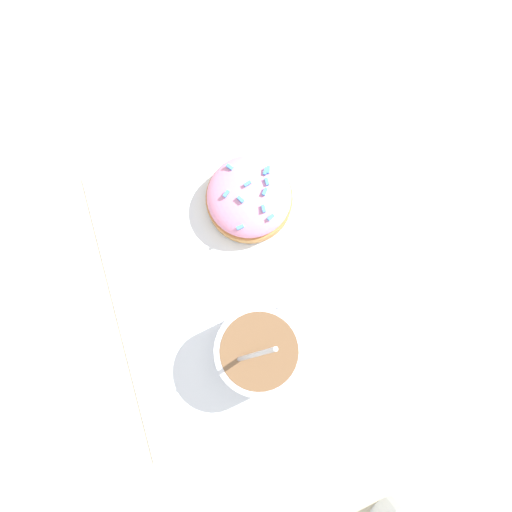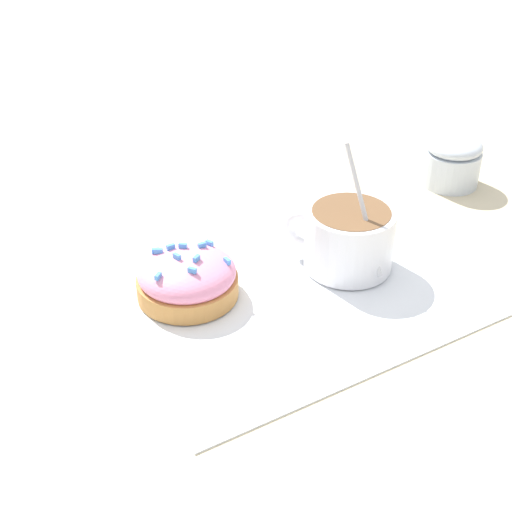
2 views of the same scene
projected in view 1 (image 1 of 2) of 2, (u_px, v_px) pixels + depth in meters
The scene contains 4 objects.
ground_plane at pixel (261, 274), 0.50m from camera, with size 3.00×3.00×0.00m, color #C6B793.
paper_napkin at pixel (261, 273), 0.49m from camera, with size 0.32×0.33×0.00m.
coffee_cup at pixel (260, 349), 0.45m from camera, with size 0.08×0.09×0.11m.
frosted_pastry at pixel (249, 198), 0.49m from camera, with size 0.09×0.09×0.04m.
Camera 1 is at (-0.05, 0.01, 0.49)m, focal length 35.00 mm.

